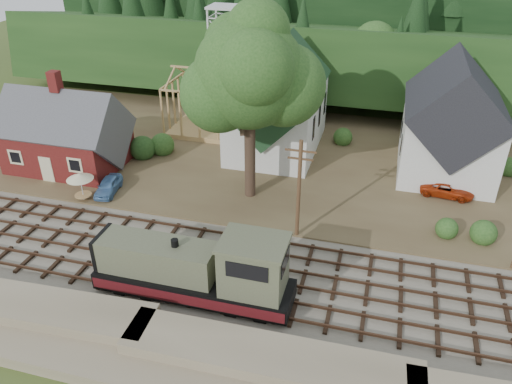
% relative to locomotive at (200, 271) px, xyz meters
% --- Properties ---
extents(ground, '(140.00, 140.00, 0.00)m').
position_rel_locomotive_xyz_m(ground, '(-2.48, 3.00, -2.18)').
color(ground, '#384C1E').
rests_on(ground, ground).
extents(embankment, '(64.00, 5.00, 1.60)m').
position_rel_locomotive_xyz_m(embankment, '(-2.48, -5.50, -2.18)').
color(embankment, '#7F7259').
rests_on(embankment, ground).
extents(railroad_bed, '(64.00, 11.00, 0.16)m').
position_rel_locomotive_xyz_m(railroad_bed, '(-2.48, 3.00, -2.10)').
color(railroad_bed, '#726B5B').
rests_on(railroad_bed, ground).
extents(village_flat, '(64.00, 26.00, 0.30)m').
position_rel_locomotive_xyz_m(village_flat, '(-2.48, 21.00, -2.03)').
color(village_flat, brown).
rests_on(village_flat, ground).
extents(hillside, '(70.00, 28.96, 12.74)m').
position_rel_locomotive_xyz_m(hillside, '(-2.48, 45.00, -2.18)').
color(hillside, '#1E3F19').
rests_on(hillside, ground).
extents(ridge, '(80.00, 20.00, 12.00)m').
position_rel_locomotive_xyz_m(ridge, '(-2.48, 61.00, -2.18)').
color(ridge, black).
rests_on(ridge, ground).
extents(depot, '(10.80, 7.41, 9.00)m').
position_rel_locomotive_xyz_m(depot, '(-18.48, 14.00, 1.03)').
color(depot, '#551314').
rests_on(depot, village_flat).
extents(church, '(8.40, 15.17, 13.00)m').
position_rel_locomotive_xyz_m(church, '(-0.48, 22.68, 3.00)').
color(church, silver).
rests_on(church, village_flat).
extents(farmhouse, '(8.40, 10.80, 10.60)m').
position_rel_locomotive_xyz_m(farmhouse, '(15.52, 22.00, 2.68)').
color(farmhouse, silver).
rests_on(farmhouse, village_flat).
extents(timber_frame, '(8.20, 6.20, 6.99)m').
position_rel_locomotive_xyz_m(timber_frame, '(-8.48, 25.00, 1.08)').
color(timber_frame, tan).
rests_on(timber_frame, village_flat).
extents(lattice_tower, '(3.20, 3.20, 12.12)m').
position_rel_locomotive_xyz_m(lattice_tower, '(-8.48, 31.00, 7.85)').
color(lattice_tower, silver).
rests_on(lattice_tower, village_flat).
extents(big_tree, '(10.90, 8.40, 14.70)m').
position_rel_locomotive_xyz_m(big_tree, '(-0.31, 13.08, 8.04)').
color(big_tree, '#38281E').
rests_on(big_tree, village_flat).
extents(telegraph_pole_near, '(2.20, 0.28, 8.00)m').
position_rel_locomotive_xyz_m(telegraph_pole_near, '(4.52, 8.20, 2.06)').
color(telegraph_pole_near, '#4C331E').
rests_on(telegraph_pole_near, ground).
extents(locomotive, '(12.41, 3.10, 4.95)m').
position_rel_locomotive_xyz_m(locomotive, '(0.00, 0.00, 0.00)').
color(locomotive, black).
rests_on(locomotive, railroad_bed).
extents(car_blue, '(2.10, 3.98, 1.29)m').
position_rel_locomotive_xyz_m(car_blue, '(-12.29, 10.13, -1.24)').
color(car_blue, '#5787BC').
rests_on(car_blue, village_flat).
extents(car_green, '(3.51, 2.11, 1.09)m').
position_rel_locomotive_xyz_m(car_green, '(-18.99, 13.71, -1.34)').
color(car_green, '#7EB57D').
rests_on(car_green, village_flat).
extents(car_red, '(4.59, 2.47, 1.22)m').
position_rel_locomotive_xyz_m(car_red, '(15.67, 17.25, -1.27)').
color(car_red, '#B2320E').
rests_on(car_red, village_flat).
extents(patio_set, '(2.19, 2.19, 2.44)m').
position_rel_locomotive_xyz_m(patio_set, '(-13.73, 8.50, 0.20)').
color(patio_set, silver).
rests_on(patio_set, village_flat).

